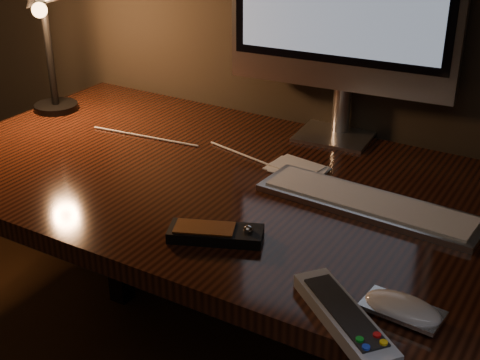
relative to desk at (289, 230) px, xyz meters
The scene contains 8 objects.
desk is the anchor object (origin of this frame).
keyboard 0.24m from the desk, 12.33° to the right, with size 0.44×0.12×0.02m, color silver.
mouse 0.52m from the desk, 43.74° to the right, with size 0.12×0.06×0.02m, color white.
media_remote 0.33m from the desk, 89.98° to the right, with size 0.18×0.12×0.03m.
tv_remote 0.52m from the desk, 54.20° to the right, with size 0.21×0.19×0.03m.
papers 0.14m from the desk, 99.61° to the left, with size 0.13×0.09×0.01m, color white.
desk_lamp 0.81m from the desk, behind, with size 0.20×0.21×0.39m.
cable 0.29m from the desk, behind, with size 0.00×0.00×0.57m, color white.
Camera 1 is at (0.57, 0.76, 1.37)m, focal length 50.00 mm.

